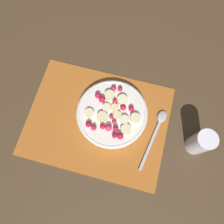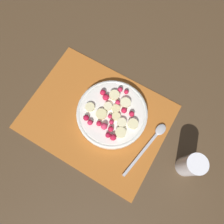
% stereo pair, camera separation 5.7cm
% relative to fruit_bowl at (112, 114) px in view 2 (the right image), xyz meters
% --- Properties ---
extents(ground_plane, '(3.00, 3.00, 0.00)m').
position_rel_fruit_bowl_xyz_m(ground_plane, '(-0.04, -0.03, -0.02)').
color(ground_plane, '#4C3823').
extents(placemat, '(0.47, 0.36, 0.01)m').
position_rel_fruit_bowl_xyz_m(placemat, '(-0.04, -0.03, -0.02)').
color(placemat, '#B26023').
rests_on(placemat, ground_plane).
extents(fruit_bowl, '(0.24, 0.24, 0.05)m').
position_rel_fruit_bowl_xyz_m(fruit_bowl, '(0.00, 0.00, 0.00)').
color(fruit_bowl, silver).
rests_on(fruit_bowl, placemat).
extents(spoon, '(0.06, 0.22, 0.01)m').
position_rel_fruit_bowl_xyz_m(spoon, '(0.16, -0.00, -0.01)').
color(spoon, '#B2B2B7').
rests_on(spoon, placemat).
extents(drinking_glass, '(0.06, 0.06, 0.12)m').
position_rel_fruit_bowl_xyz_m(drinking_glass, '(0.29, -0.03, 0.03)').
color(drinking_glass, white).
rests_on(drinking_glass, ground_plane).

